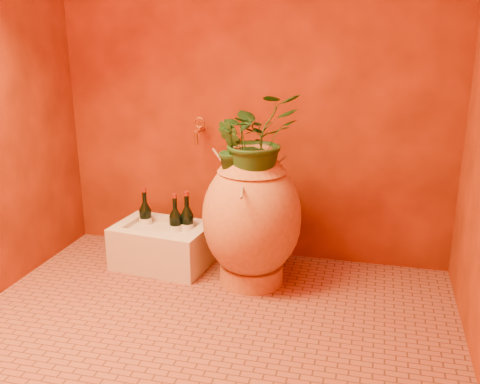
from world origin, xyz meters
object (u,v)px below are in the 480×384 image
(wine_bottle_a, at_px, (187,225))
(wine_bottle_b, at_px, (176,227))
(wall_tap, at_px, (199,129))
(amphora, at_px, (252,217))
(wine_bottle_c, at_px, (146,220))
(stone_basin, at_px, (162,246))

(wine_bottle_a, xyz_separation_m, wine_bottle_b, (-0.07, -0.03, -0.00))
(wall_tap, bearing_deg, amphora, -38.91)
(amphora, bearing_deg, wine_bottle_a, 165.35)
(amphora, distance_m, wine_bottle_c, 0.77)
(wine_bottle_c, bearing_deg, wine_bottle_b, -16.97)
(amphora, relative_size, stone_basin, 1.34)
(stone_basin, bearing_deg, wall_tap, 57.94)
(wine_bottle_b, height_order, wall_tap, wall_tap)
(stone_basin, relative_size, wine_bottle_b, 1.83)
(amphora, relative_size, wine_bottle_a, 2.38)
(stone_basin, distance_m, wall_tap, 0.77)
(wine_bottle_a, height_order, wall_tap, wall_tap)
(amphora, xyz_separation_m, wall_tap, (-0.43, 0.34, 0.43))
(wine_bottle_a, bearing_deg, wine_bottle_b, -155.45)
(wine_bottle_b, xyz_separation_m, wine_bottle_c, (-0.23, 0.07, -0.00))
(wine_bottle_a, distance_m, wall_tap, 0.61)
(wine_bottle_b, xyz_separation_m, wall_tap, (0.08, 0.26, 0.57))
(wine_bottle_a, bearing_deg, stone_basin, -166.10)
(amphora, bearing_deg, stone_basin, 172.76)
(stone_basin, xyz_separation_m, wall_tap, (0.17, 0.27, 0.70))
(stone_basin, distance_m, wine_bottle_a, 0.21)
(wine_bottle_c, height_order, wall_tap, wall_tap)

